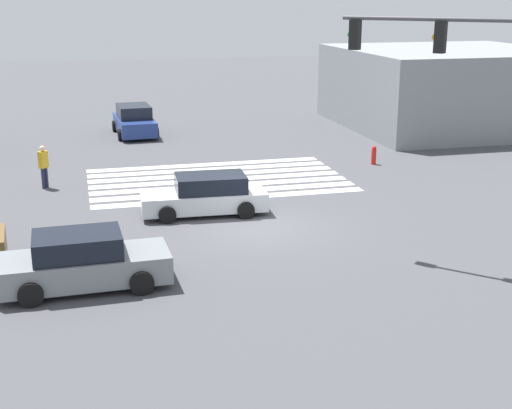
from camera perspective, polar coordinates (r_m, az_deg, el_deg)
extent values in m
plane|color=#47474C|center=(23.78, 0.00, -1.90)|extent=(130.87, 130.87, 0.00)
cube|color=silver|center=(32.72, -4.07, 3.20)|extent=(10.62, 0.60, 0.01)
cube|color=silver|center=(31.81, -3.76, 2.82)|extent=(10.62, 0.60, 0.01)
cube|color=silver|center=(30.91, -3.44, 2.42)|extent=(10.62, 0.60, 0.01)
cube|color=silver|center=(30.00, -3.10, 1.99)|extent=(10.62, 0.60, 0.01)
cube|color=silver|center=(29.10, -2.74, 1.54)|extent=(10.62, 0.60, 0.01)
cube|color=silver|center=(28.20, -2.35, 1.05)|extent=(10.62, 0.60, 0.01)
cube|color=silver|center=(27.31, -1.94, 0.54)|extent=(10.62, 0.60, 0.01)
cylinder|color=#47474C|center=(19.98, 17.32, 13.92)|extent=(5.47, 5.47, 0.12)
cube|color=black|center=(20.25, 14.54, 12.82)|extent=(0.40, 0.40, 0.84)
sphere|color=gold|center=(20.30, 14.09, 12.86)|extent=(0.16, 0.16, 0.16)
cube|color=black|center=(21.10, 7.93, 13.30)|extent=(0.40, 0.40, 0.84)
sphere|color=green|center=(21.16, 7.52, 13.33)|extent=(0.16, 0.16, 0.16)
cube|color=gray|center=(19.45, -13.53, -4.95)|extent=(4.50, 1.91, 0.74)
cube|color=black|center=(19.22, -14.10, -3.13)|extent=(2.31, 1.66, 0.60)
cylinder|color=black|center=(20.46, -9.76, -4.31)|extent=(0.65, 0.24, 0.64)
cylinder|color=black|center=(18.77, -9.13, -6.22)|extent=(0.65, 0.24, 0.64)
cylinder|color=black|center=(20.40, -17.49, -4.93)|extent=(0.65, 0.24, 0.64)
cylinder|color=black|center=(18.71, -17.59, -6.90)|extent=(0.65, 0.24, 0.64)
cube|color=silver|center=(25.30, -4.22, 0.34)|extent=(4.46, 1.93, 0.64)
cube|color=black|center=(25.17, -3.66, 1.72)|extent=(2.51, 1.66, 0.59)
cylinder|color=black|center=(24.38, -7.11, -0.82)|extent=(0.61, 0.25, 0.60)
cylinder|color=black|center=(26.07, -7.42, 0.31)|extent=(0.61, 0.25, 0.60)
cylinder|color=black|center=(24.71, -0.82, -0.45)|extent=(0.61, 0.25, 0.60)
cylinder|color=black|center=(26.38, -1.52, 0.64)|extent=(0.61, 0.25, 0.60)
cube|color=navy|center=(40.14, -9.68, 6.31)|extent=(2.11, 4.55, 0.80)
cube|color=black|center=(40.10, -9.75, 7.36)|extent=(1.81, 2.48, 0.68)
cylinder|color=black|center=(38.98, -7.98, 5.69)|extent=(0.25, 0.63, 0.62)
cylinder|color=black|center=(38.73, -10.80, 5.49)|extent=(0.25, 0.63, 0.62)
cylinder|color=black|center=(41.66, -8.61, 6.36)|extent=(0.25, 0.63, 0.62)
cylinder|color=black|center=(41.43, -11.25, 6.17)|extent=(0.25, 0.63, 0.62)
cube|color=gray|center=(43.77, 15.15, 9.01)|extent=(12.00, 12.00, 4.48)
cylinder|color=#232842|center=(29.84, -16.43, 2.08)|extent=(0.14, 0.14, 0.85)
cylinder|color=#232842|center=(29.73, -16.65, 2.01)|extent=(0.14, 0.14, 0.85)
cube|color=gold|center=(29.61, -16.66, 3.46)|extent=(0.41, 0.41, 0.67)
sphere|color=beige|center=(29.52, -16.73, 4.31)|extent=(0.23, 0.23, 0.23)
cylinder|color=red|center=(33.11, 9.40, 3.79)|extent=(0.22, 0.22, 0.70)
sphere|color=red|center=(33.02, 9.43, 4.48)|extent=(0.20, 0.20, 0.20)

